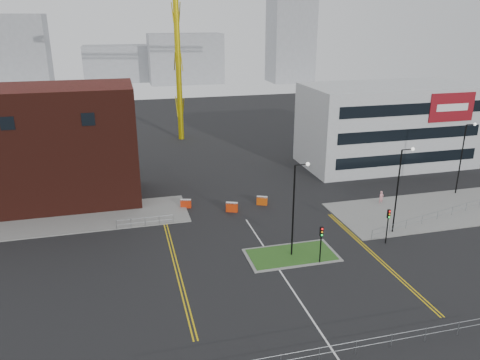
% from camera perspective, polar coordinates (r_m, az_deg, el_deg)
% --- Properties ---
extents(ground, '(200.00, 200.00, 0.00)m').
position_cam_1_polar(ground, '(38.25, 7.73, -15.02)').
color(ground, black).
rests_on(ground, ground).
extents(pavement_left, '(28.00, 8.00, 0.12)m').
position_cam_1_polar(pavement_left, '(55.78, -21.00, -4.58)').
color(pavement_left, slate).
rests_on(pavement_left, ground).
extents(pavement_right, '(24.00, 10.00, 0.12)m').
position_cam_1_polar(pavement_right, '(59.24, 22.61, -3.39)').
color(pavement_right, slate).
rests_on(pavement_right, ground).
extents(island_kerb, '(8.60, 4.60, 0.08)m').
position_cam_1_polar(island_kerb, '(45.20, 6.29, -9.08)').
color(island_kerb, slate).
rests_on(island_kerb, ground).
extents(grass_island, '(8.00, 4.00, 0.12)m').
position_cam_1_polar(grass_island, '(45.19, 6.29, -9.06)').
color(grass_island, '#254918').
rests_on(grass_island, ground).
extents(brick_building, '(24.20, 10.07, 14.24)m').
position_cam_1_polar(brick_building, '(59.71, -24.08, 3.49)').
color(brick_building, '#401710').
rests_on(brick_building, ground).
extents(office_block, '(25.00, 12.20, 12.00)m').
position_cam_1_polar(office_block, '(73.83, 17.51, 6.40)').
color(office_block, silver).
rests_on(office_block, ground).
extents(streetlamp_island, '(1.46, 0.36, 9.18)m').
position_cam_1_polar(streetlamp_island, '(42.99, 6.82, -2.73)').
color(streetlamp_island, black).
rests_on(streetlamp_island, ground).
extents(streetlamp_right_near, '(1.46, 0.36, 9.18)m').
position_cam_1_polar(streetlamp_right_near, '(50.01, 18.91, -0.45)').
color(streetlamp_right_near, black).
rests_on(streetlamp_right_near, ground).
extents(streetlamp_right_far, '(1.46, 0.36, 9.18)m').
position_cam_1_polar(streetlamp_right_far, '(64.33, 25.58, 2.99)').
color(streetlamp_right_far, black).
rests_on(streetlamp_right_far, ground).
extents(traffic_light_island, '(0.28, 0.33, 3.65)m').
position_cam_1_polar(traffic_light_island, '(43.11, 9.87, -6.97)').
color(traffic_light_island, black).
rests_on(traffic_light_island, ground).
extents(traffic_light_right, '(0.28, 0.33, 3.65)m').
position_cam_1_polar(traffic_light_right, '(48.31, 17.62, -4.65)').
color(traffic_light_right, black).
rests_on(traffic_light_right, ground).
extents(railing_front, '(24.05, 0.05, 1.10)m').
position_cam_1_polar(railing_front, '(33.44, 11.86, -19.40)').
color(railing_front, gray).
rests_on(railing_front, ground).
extents(railing_left, '(6.05, 0.05, 1.10)m').
position_cam_1_polar(railing_left, '(51.38, -11.50, -4.84)').
color(railing_left, gray).
rests_on(railing_left, ground).
extents(railing_right, '(19.05, 5.05, 1.10)m').
position_cam_1_polar(railing_right, '(56.29, 22.96, -3.83)').
color(railing_right, gray).
rests_on(railing_right, ground).
extents(centre_line, '(0.15, 30.00, 0.01)m').
position_cam_1_polar(centre_line, '(39.78, 6.63, -13.47)').
color(centre_line, silver).
rests_on(centre_line, ground).
extents(yellow_left_a, '(0.12, 24.00, 0.01)m').
position_cam_1_polar(yellow_left_a, '(44.66, -8.17, -9.59)').
color(yellow_left_a, gold).
rests_on(yellow_left_a, ground).
extents(yellow_left_b, '(0.12, 24.00, 0.01)m').
position_cam_1_polar(yellow_left_b, '(44.69, -7.78, -9.56)').
color(yellow_left_b, gold).
rests_on(yellow_left_b, ground).
extents(yellow_right_a, '(0.12, 20.00, 0.01)m').
position_cam_1_polar(yellow_right_a, '(46.66, 15.93, -8.85)').
color(yellow_right_a, gold).
rests_on(yellow_right_a, ground).
extents(yellow_right_b, '(0.12, 20.00, 0.01)m').
position_cam_1_polar(yellow_right_b, '(46.81, 16.25, -8.79)').
color(yellow_right_b, gold).
rests_on(yellow_right_b, ground).
extents(skyline_a, '(18.00, 12.00, 22.00)m').
position_cam_1_polar(skyline_a, '(151.81, -25.70, 13.62)').
color(skyline_a, gray).
rests_on(skyline_a, ground).
extents(skyline_b, '(24.00, 12.00, 16.00)m').
position_cam_1_polar(skyline_b, '(161.14, -6.67, 14.49)').
color(skyline_b, gray).
rests_on(skyline_b, ground).
extents(skyline_c, '(14.00, 12.00, 28.00)m').
position_cam_1_polar(skyline_c, '(164.58, 6.19, 16.70)').
color(skyline_c, gray).
rests_on(skyline_c, ground).
extents(skyline_d, '(30.00, 12.00, 12.00)m').
position_cam_1_polar(skyline_d, '(169.74, -13.35, 13.68)').
color(skyline_d, gray).
rests_on(skyline_d, ground).
extents(pedestrian, '(0.67, 0.50, 1.69)m').
position_cam_1_polar(pedestrian, '(58.68, 16.84, -2.08)').
color(pedestrian, pink).
rests_on(pedestrian, ground).
extents(barrier_left, '(1.30, 0.74, 1.04)m').
position_cam_1_polar(barrier_left, '(55.66, -6.62, -2.83)').
color(barrier_left, red).
rests_on(barrier_left, ground).
extents(barrier_mid, '(1.33, 0.90, 1.07)m').
position_cam_1_polar(barrier_mid, '(56.18, 2.70, -2.48)').
color(barrier_mid, '#C5480A').
rests_on(barrier_mid, ground).
extents(barrier_right, '(1.43, 0.94, 1.15)m').
position_cam_1_polar(barrier_right, '(54.17, -1.00, -3.27)').
color(barrier_right, red).
rests_on(barrier_right, ground).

